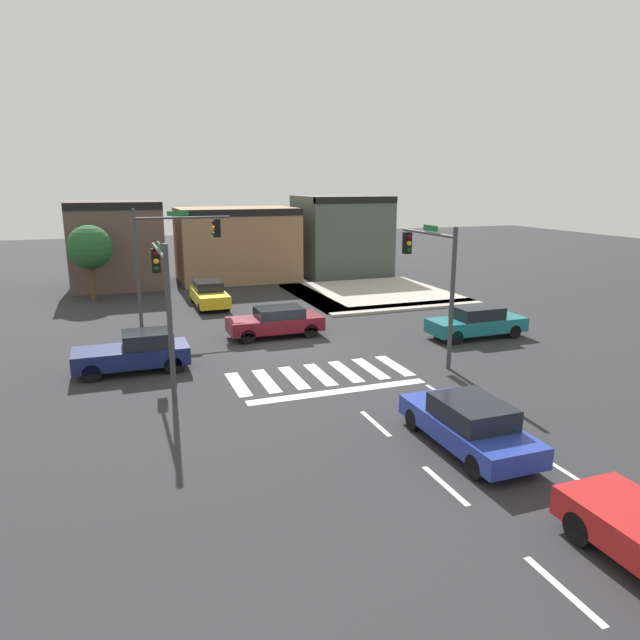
# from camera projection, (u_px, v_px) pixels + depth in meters

# --- Properties ---
(ground_plane) EXTENTS (120.00, 120.00, 0.00)m
(ground_plane) POSITION_uv_depth(u_px,v_px,m) (287.00, 345.00, 26.54)
(ground_plane) COLOR #2B2B2D
(crosswalk_near) EXTENTS (7.01, 2.75, 0.01)m
(crosswalk_near) POSITION_uv_depth(u_px,v_px,m) (320.00, 374.00, 22.43)
(crosswalk_near) COLOR silver
(crosswalk_near) RESTS_ON ground_plane
(lane_markings) EXTENTS (6.80, 18.75, 0.01)m
(lane_markings) POSITION_uv_depth(u_px,v_px,m) (441.00, 443.00, 16.49)
(lane_markings) COLOR white
(lane_markings) RESTS_ON ground_plane
(bike_detector_marking) EXTENTS (1.03, 1.03, 0.01)m
(bike_detector_marking) POSITION_uv_depth(u_px,v_px,m) (420.00, 415.00, 18.49)
(bike_detector_marking) COLOR yellow
(bike_detector_marking) RESTS_ON ground_plane
(curb_corner_northeast) EXTENTS (10.00, 10.60, 0.15)m
(curb_corner_northeast) POSITION_uv_depth(u_px,v_px,m) (368.00, 295.00, 37.96)
(curb_corner_northeast) COLOR #B2AA9E
(curb_corner_northeast) RESTS_ON ground_plane
(storefront_row) EXTENTS (23.90, 6.47, 6.29)m
(storefront_row) POSITION_uv_depth(u_px,v_px,m) (247.00, 241.00, 44.04)
(storefront_row) COLOR brown
(storefront_row) RESTS_ON ground_plane
(traffic_signal_southeast) EXTENTS (0.32, 4.20, 5.67)m
(traffic_signal_southeast) POSITION_uv_depth(u_px,v_px,m) (432.00, 267.00, 23.72)
(traffic_signal_southeast) COLOR #383A3D
(traffic_signal_southeast) RESTS_ON ground_plane
(traffic_signal_northwest) EXTENTS (4.93, 0.32, 6.04)m
(traffic_signal_northwest) POSITION_uv_depth(u_px,v_px,m) (172.00, 246.00, 29.61)
(traffic_signal_northwest) COLOR #383A3D
(traffic_signal_northwest) RESTS_ON ground_plane
(traffic_signal_southwest) EXTENTS (0.32, 5.47, 5.39)m
(traffic_signal_southwest) POSITION_uv_depth(u_px,v_px,m) (162.00, 285.00, 20.76)
(traffic_signal_southwest) COLOR #383A3D
(traffic_signal_southwest) RESTS_ON ground_plane
(car_blue) EXTENTS (1.86, 4.68, 1.45)m
(car_blue) POSITION_uv_depth(u_px,v_px,m) (469.00, 424.00, 16.04)
(car_blue) COLOR #23389E
(car_blue) RESTS_ON ground_plane
(car_teal) EXTENTS (4.77, 1.76, 1.52)m
(car_teal) POSITION_uv_depth(u_px,v_px,m) (477.00, 322.00, 27.66)
(car_teal) COLOR #196B70
(car_teal) RESTS_ON ground_plane
(car_navy) EXTENTS (4.39, 1.80, 1.58)m
(car_navy) POSITION_uv_depth(u_px,v_px,m) (135.00, 352.00, 22.64)
(car_navy) COLOR #141E4C
(car_navy) RESTS_ON ground_plane
(car_yellow) EXTENTS (1.77, 4.57, 1.51)m
(car_yellow) POSITION_uv_depth(u_px,v_px,m) (209.00, 294.00, 34.58)
(car_yellow) COLOR gold
(car_yellow) RESTS_ON ground_plane
(car_maroon) EXTENTS (4.54, 1.84, 1.44)m
(car_maroon) POSITION_uv_depth(u_px,v_px,m) (276.00, 321.00, 27.80)
(car_maroon) COLOR maroon
(car_maroon) RESTS_ON ground_plane
(roadside_tree) EXTENTS (2.74, 2.74, 4.77)m
(roadside_tree) POSITION_uv_depth(u_px,v_px,m) (90.00, 248.00, 35.69)
(roadside_tree) COLOR #4C3823
(roadside_tree) RESTS_ON ground_plane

